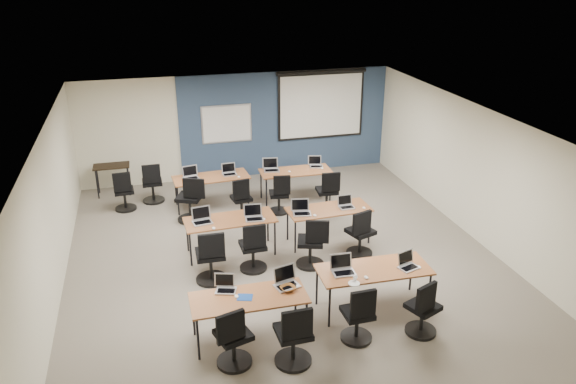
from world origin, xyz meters
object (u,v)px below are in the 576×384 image
object	(u,v)px
training_table_back_left	(211,179)
task_chair_2	(358,319)
laptop_1	(286,281)
laptop_2	(343,268)
task_chair_3	(423,312)
task_chair_4	(211,261)
task_chair_0	(233,342)
task_chair_9	(241,201)
training_table_front_left	(249,300)
laptop_4	(202,219)
task_chair_7	(360,237)
task_chair_6	(312,247)
laptop_9	(229,172)
laptop_10	(271,167)
training_table_mid_left	(230,221)
utility_table	(112,169)
training_table_front_right	(374,271)
laptop_0	(225,286)
spare_chair_a	(153,186)
laptop_5	(254,215)
task_chair_5	(253,251)
task_chair_8	(191,203)
training_table_back_right	(296,173)
task_chair_10	(280,197)
task_chair_1	(294,340)
laptop_3	(408,263)
laptop_7	(346,204)
laptop_8	(191,175)
laptop_11	(316,164)
training_table_mid_right	(329,211)
whiteboard	(227,124)
spare_chair_b	(124,194)
laptop_6	(301,210)
projector_screen	(321,101)

from	to	relation	value
training_table_back_left	task_chair_2	size ratio (longest dim) A/B	1.77
laptop_1	laptop_2	xyz separation A→B (m)	(0.96, 0.14, -0.00)
task_chair_3	task_chair_4	size ratio (longest dim) A/B	0.93
task_chair_0	task_chair_9	xyz separation A→B (m)	(1.02, 4.81, -0.02)
training_table_front_left	laptop_4	world-z (taller)	laptop_4
laptop_1	task_chair_7	size ratio (longest dim) A/B	0.36
task_chair_4	task_chair_6	xyz separation A→B (m)	(1.87, 0.06, -0.01)
laptop_9	laptop_10	bearing A→B (deg)	-3.14
training_table_mid_left	utility_table	size ratio (longest dim) A/B	2.05
training_table_front_right	training_table_back_left	xyz separation A→B (m)	(-1.97, 4.77, -0.00)
task_chair_0	task_chair_2	distance (m)	1.89
training_table_front_left	task_chair_2	xyz separation A→B (m)	(1.55, -0.49, -0.29)
laptop_0	laptop_10	xyz separation A→B (m)	(1.86, 4.83, 0.01)
laptop_10	spare_chair_a	xyz separation A→B (m)	(-2.73, 0.52, -0.39)
task_chair_3	spare_chair_a	world-z (taller)	spare_chair_a
laptop_5	utility_table	xyz separation A→B (m)	(-2.70, 3.75, -0.15)
task_chair_5	task_chair_0	bearing A→B (deg)	-109.22
laptop_1	task_chair_8	xyz separation A→B (m)	(-1.03, 4.18, -0.36)
task_chair_8	spare_chair_a	xyz separation A→B (m)	(-0.76, 1.27, -0.03)
utility_table	laptop_0	bearing A→B (deg)	-73.12
training_table_front_left	utility_table	xyz separation A→B (m)	(-2.08, 6.37, -0.04)
training_table_back_right	task_chair_8	bearing A→B (deg)	-165.94
task_chair_10	task_chair_1	bearing A→B (deg)	-94.26
task_chair_1	laptop_3	world-z (taller)	task_chair_1
training_table_back_left	laptop_2	xyz separation A→B (m)	(1.45, -4.73, 0.11)
laptop_2	utility_table	distance (m)	7.07
spare_chair_a	laptop_5	bearing A→B (deg)	-59.48
task_chair_7	spare_chair_a	xyz separation A→B (m)	(-3.73, 3.67, -0.00)
task_chair_1	laptop_7	distance (m)	3.99
training_table_front_left	laptop_0	xyz separation A→B (m)	(-0.30, 0.28, 0.11)
laptop_5	laptop_8	xyz separation A→B (m)	(-0.94, 2.47, 0.00)
laptop_3	laptop_11	world-z (taller)	same
training_table_back_left	laptop_4	bearing A→B (deg)	-105.71
laptop_2	task_chair_7	size ratio (longest dim) A/B	0.36
laptop_7	laptop_1	bearing A→B (deg)	-128.26
training_table_mid_right	task_chair_5	size ratio (longest dim) A/B	1.68
whiteboard	task_chair_7	world-z (taller)	whiteboard
task_chair_6	spare_chair_b	xyz separation A→B (m)	(-3.36, 3.52, -0.02)
laptop_7	laptop_10	bearing A→B (deg)	110.46
task_chair_2	laptop_6	size ratio (longest dim) A/B	2.76
laptop_0	task_chair_2	world-z (taller)	task_chair_2
laptop_1	task_chair_3	xyz separation A→B (m)	(1.93, -0.78, -0.40)
training_table_back_left	laptop_8	bearing A→B (deg)	170.19
training_table_front_left	laptop_6	bearing A→B (deg)	59.41
training_table_mid_right	task_chair_0	bearing A→B (deg)	-130.20
laptop_1	task_chair_2	distance (m)	1.22
laptop_2	projector_screen	bearing A→B (deg)	77.69
laptop_0	laptop_11	bearing A→B (deg)	76.54
laptop_7	utility_table	size ratio (longest dim) A/B	0.35
laptop_3	training_table_back_right	bearing A→B (deg)	78.09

